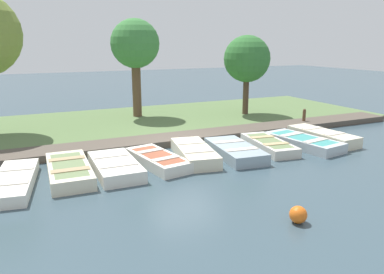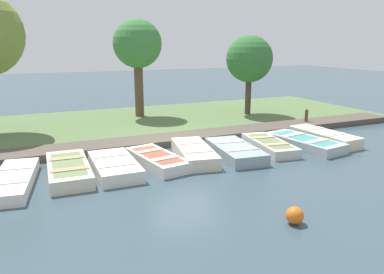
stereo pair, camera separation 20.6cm
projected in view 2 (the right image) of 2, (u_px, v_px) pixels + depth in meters
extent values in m
plane|color=#384C56|center=(183.00, 150.00, 13.56)|extent=(80.00, 80.00, 0.00)
cube|color=#567042|center=(143.00, 122.00, 17.97)|extent=(8.00, 24.00, 0.14)
cube|color=#51473D|center=(172.00, 139.00, 14.52)|extent=(1.36, 22.09, 0.25)
cube|color=silver|center=(14.00, 180.00, 10.09)|extent=(3.15, 1.41, 0.32)
cube|color=teal|center=(13.00, 175.00, 10.06)|extent=(2.58, 1.11, 0.03)
cube|color=beige|center=(9.00, 182.00, 9.51)|extent=(0.43, 0.92, 0.03)
cube|color=beige|center=(17.00, 168.00, 10.59)|extent=(0.43, 0.92, 0.03)
cube|color=beige|center=(69.00, 170.00, 10.86)|extent=(2.97, 1.23, 0.37)
cube|color=#6B7F51|center=(68.00, 164.00, 10.82)|extent=(2.43, 0.96, 0.03)
cube|color=tan|center=(70.00, 169.00, 10.31)|extent=(0.33, 1.05, 0.03)
cube|color=tan|center=(67.00, 158.00, 11.31)|extent=(0.33, 1.05, 0.03)
cube|color=silver|center=(115.00, 166.00, 11.18)|extent=(2.63, 1.23, 0.37)
cube|color=#4C709E|center=(114.00, 161.00, 11.14)|extent=(2.15, 0.96, 0.03)
cube|color=beige|center=(118.00, 165.00, 10.69)|extent=(0.28, 1.10, 0.03)
cube|color=beige|center=(111.00, 155.00, 11.57)|extent=(0.28, 1.10, 0.03)
cube|color=silver|center=(157.00, 160.00, 11.83)|extent=(2.75, 1.45, 0.34)
cube|color=#994C33|center=(157.00, 155.00, 11.79)|extent=(2.25, 1.15, 0.03)
cube|color=beige|center=(165.00, 158.00, 11.39)|extent=(0.41, 0.98, 0.03)
cube|color=beige|center=(150.00, 151.00, 12.19)|extent=(0.41, 0.98, 0.03)
cube|color=beige|center=(194.00, 153.00, 12.44)|extent=(2.95, 1.54, 0.41)
cube|color=beige|center=(194.00, 148.00, 12.39)|extent=(2.41, 1.22, 0.03)
cube|color=beige|center=(198.00, 151.00, 11.89)|extent=(0.45, 1.00, 0.03)
cube|color=beige|center=(191.00, 143.00, 12.89)|extent=(0.45, 1.00, 0.03)
cube|color=#8C9EA8|center=(235.00, 151.00, 12.72)|extent=(2.84, 1.50, 0.38)
cube|color=#994C33|center=(235.00, 146.00, 12.68)|extent=(2.32, 1.18, 0.03)
cube|color=beige|center=(242.00, 149.00, 12.19)|extent=(0.39, 1.14, 0.03)
cube|color=beige|center=(229.00, 142.00, 13.15)|extent=(0.39, 1.14, 0.03)
cube|color=beige|center=(269.00, 145.00, 13.54)|extent=(2.81, 1.35, 0.33)
cube|color=#6B7F51|center=(269.00, 141.00, 13.50)|extent=(2.30, 1.07, 0.03)
cube|color=tan|center=(277.00, 144.00, 13.01)|extent=(0.39, 0.95, 0.03)
cube|color=tan|center=(263.00, 137.00, 13.97)|extent=(0.39, 0.95, 0.03)
cube|color=#B2BCC1|center=(304.00, 143.00, 13.87)|extent=(3.10, 1.66, 0.35)
cube|color=teal|center=(304.00, 138.00, 13.83)|extent=(2.53, 1.31, 0.03)
cube|color=beige|center=(317.00, 141.00, 13.37)|extent=(0.47, 1.14, 0.03)
cube|color=beige|center=(293.00, 135.00, 14.27)|extent=(0.47, 1.14, 0.03)
cube|color=beige|center=(324.00, 137.00, 14.58)|extent=(2.96, 1.18, 0.42)
cube|color=teal|center=(324.00, 132.00, 14.53)|extent=(2.42, 0.93, 0.03)
cube|color=beige|center=(336.00, 134.00, 14.05)|extent=(0.35, 0.92, 0.03)
cube|color=beige|center=(314.00, 129.00, 14.99)|extent=(0.35, 0.92, 0.03)
cylinder|color=brown|center=(306.00, 119.00, 17.21)|extent=(0.14, 0.14, 0.73)
sphere|color=brown|center=(307.00, 110.00, 17.12)|extent=(0.13, 0.13, 0.13)
sphere|color=orange|center=(295.00, 215.00, 7.98)|extent=(0.38, 0.38, 0.38)
cylinder|color=brown|center=(139.00, 89.00, 18.75)|extent=(0.44, 0.44, 3.08)
sphere|color=#3D7F3D|center=(137.00, 43.00, 18.21)|extent=(2.38, 2.38, 2.38)
cylinder|color=#4C3828|center=(248.00, 95.00, 19.38)|extent=(0.30, 0.30, 2.33)
sphere|color=#337033|center=(249.00, 59.00, 18.94)|extent=(2.36, 2.36, 2.36)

